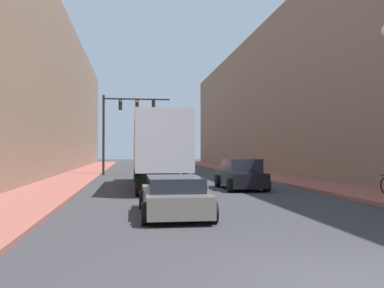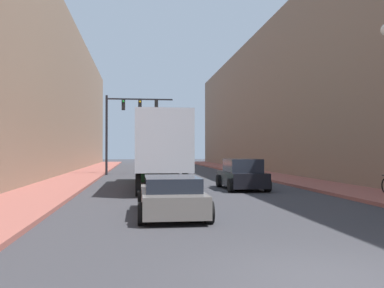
{
  "view_description": "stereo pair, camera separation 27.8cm",
  "coord_description": "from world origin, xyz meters",
  "px_view_note": "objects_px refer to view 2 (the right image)",
  "views": [
    {
      "loc": [
        -3.31,
        -6.46,
        2.07
      ],
      "look_at": [
        -0.56,
        12.92,
        2.38
      ],
      "focal_mm": 40.0,
      "sensor_mm": 36.0,
      "label": 1
    },
    {
      "loc": [
        -3.04,
        -6.5,
        2.07
      ],
      "look_at": [
        -0.56,
        12.92,
        2.38
      ],
      "focal_mm": 40.0,
      "sensor_mm": 36.0,
      "label": 2
    }
  ],
  "objects_px": {
    "sedan_car": "(171,196)",
    "traffic_signal_gantry": "(124,119)",
    "semi_truck": "(158,148)",
    "suv_car": "(242,175)"
  },
  "relations": [
    {
      "from": "suv_car",
      "to": "traffic_signal_gantry",
      "type": "distance_m",
      "value": 16.75
    },
    {
      "from": "sedan_car",
      "to": "semi_truck",
      "type": "bearing_deg",
      "value": 89.46
    },
    {
      "from": "traffic_signal_gantry",
      "to": "semi_truck",
      "type": "bearing_deg",
      "value": -79.51
    },
    {
      "from": "sedan_car",
      "to": "traffic_signal_gantry",
      "type": "bearing_deg",
      "value": 95.45
    },
    {
      "from": "sedan_car",
      "to": "suv_car",
      "type": "height_order",
      "value": "suv_car"
    },
    {
      "from": "sedan_car",
      "to": "suv_car",
      "type": "distance_m",
      "value": 9.79
    },
    {
      "from": "suv_car",
      "to": "semi_truck",
      "type": "bearing_deg",
      "value": 154.08
    },
    {
      "from": "sedan_car",
      "to": "suv_car",
      "type": "relative_size",
      "value": 1.08
    },
    {
      "from": "semi_truck",
      "to": "traffic_signal_gantry",
      "type": "distance_m",
      "value": 13.14
    },
    {
      "from": "sedan_car",
      "to": "suv_car",
      "type": "bearing_deg",
      "value": 62.74
    }
  ]
}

